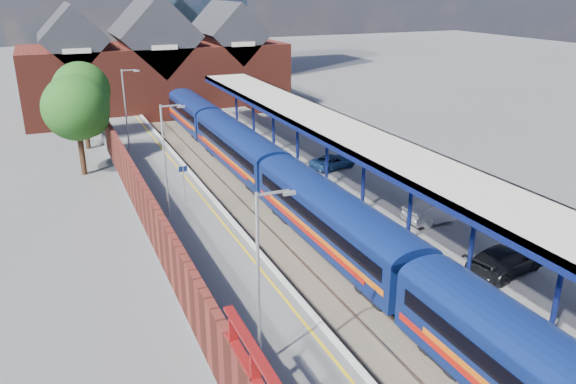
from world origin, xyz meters
name	(u,v)px	position (x,y,z in m)	size (l,w,h in m)	color
ground	(230,179)	(0.00, 30.00, 0.00)	(240.00, 240.00, 0.00)	#5B5B5E
ballast_bed	(278,225)	(0.00, 20.00, 0.03)	(6.00, 76.00, 0.06)	#473D33
rails	(278,224)	(0.00, 20.00, 0.12)	(4.51, 76.00, 0.14)	slate
left_platform	(193,233)	(-5.50, 20.00, 0.50)	(5.00, 76.00, 1.00)	#565659
right_platform	(359,205)	(6.00, 20.00, 0.50)	(6.00, 76.00, 1.00)	#565659
coping_left	(230,219)	(-3.15, 20.00, 1.02)	(0.30, 76.00, 0.05)	silver
coping_right	(322,204)	(3.15, 20.00, 1.02)	(0.30, 76.00, 0.05)	silver
yellow_line	(221,221)	(-3.75, 20.00, 1.01)	(0.14, 76.00, 0.01)	yellow
train	(278,175)	(1.49, 23.62, 2.12)	(2.88, 65.91, 3.45)	navy
canopy	(341,131)	(5.48, 21.95, 5.25)	(4.50, 52.00, 4.48)	navy
lamp_post_b	(262,271)	(-6.36, 6.00, 4.99)	(1.48, 0.18, 7.00)	#A5A8AA
lamp_post_c	(167,154)	(-6.36, 22.00, 4.99)	(1.48, 0.18, 7.00)	#A5A8AA
lamp_post_d	(127,105)	(-6.36, 38.00, 4.99)	(1.48, 0.18, 7.00)	#A5A8AA
platform_sign	(184,178)	(-5.00, 24.00, 2.69)	(0.55, 0.08, 2.50)	#A5A8AA
brick_wall	(172,256)	(-8.10, 13.54, 2.45)	(0.35, 50.00, 3.86)	maroon
station_building	(156,66)	(0.00, 58.00, 5.45)	(30.00, 12.12, 13.78)	maroon
tree_near	(78,110)	(-10.35, 35.91, 5.35)	(5.20, 5.20, 8.10)	#382314
tree_far	(83,92)	(-9.35, 43.91, 5.35)	(5.20, 5.20, 8.10)	#382314
parked_car_silver	(439,210)	(8.40, 14.72, 1.74)	(1.57, 4.51, 1.48)	silver
parked_car_dark	(505,260)	(7.30, 8.05, 1.69)	(1.95, 4.79, 1.39)	black
parked_car_blue	(333,161)	(7.48, 26.63, 1.54)	(1.80, 3.90, 1.08)	navy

